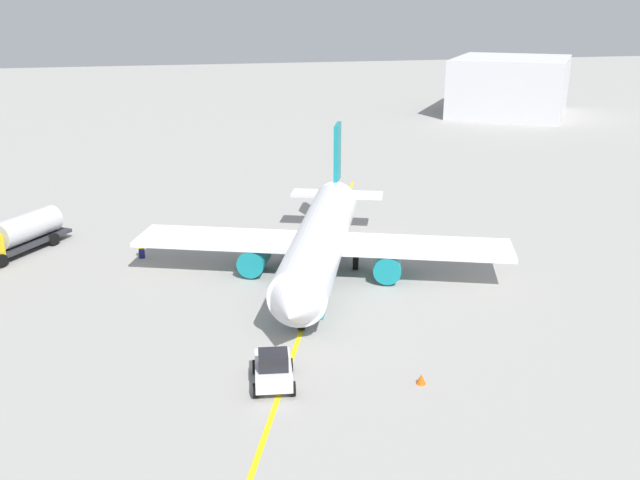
{
  "coord_description": "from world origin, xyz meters",
  "views": [
    {
      "loc": [
        49.17,
        -11.81,
        20.14
      ],
      "look_at": [
        0.0,
        0.0,
        3.0
      ],
      "focal_mm": 39.45,
      "sensor_mm": 36.0,
      "label": 1
    }
  ],
  "objects_px": {
    "fuel_tanker": "(18,234)",
    "pushback_tug": "(273,369)",
    "refueling_worker": "(141,249)",
    "airplane": "(321,242)",
    "safety_cone_nose": "(421,379)"
  },
  "relations": [
    {
      "from": "fuel_tanker",
      "to": "pushback_tug",
      "type": "relative_size",
      "value": 2.39
    },
    {
      "from": "pushback_tug",
      "to": "safety_cone_nose",
      "type": "height_order",
      "value": "pushback_tug"
    },
    {
      "from": "airplane",
      "to": "fuel_tanker",
      "type": "bearing_deg",
      "value": -114.67
    },
    {
      "from": "fuel_tanker",
      "to": "safety_cone_nose",
      "type": "height_order",
      "value": "fuel_tanker"
    },
    {
      "from": "airplane",
      "to": "pushback_tug",
      "type": "xyz_separation_m",
      "value": [
        15.6,
        -6.46,
        -1.71
      ]
    },
    {
      "from": "airplane",
      "to": "fuel_tanker",
      "type": "distance_m",
      "value": 25.95
    },
    {
      "from": "fuel_tanker",
      "to": "safety_cone_nose",
      "type": "bearing_deg",
      "value": 41.65
    },
    {
      "from": "safety_cone_nose",
      "to": "fuel_tanker",
      "type": "bearing_deg",
      "value": -138.35
    },
    {
      "from": "fuel_tanker",
      "to": "pushback_tug",
      "type": "bearing_deg",
      "value": 32.91
    },
    {
      "from": "fuel_tanker",
      "to": "refueling_worker",
      "type": "relative_size",
      "value": 5.36
    },
    {
      "from": "refueling_worker",
      "to": "safety_cone_nose",
      "type": "height_order",
      "value": "refueling_worker"
    },
    {
      "from": "fuel_tanker",
      "to": "pushback_tug",
      "type": "distance_m",
      "value": 31.49
    },
    {
      "from": "safety_cone_nose",
      "to": "refueling_worker",
      "type": "bearing_deg",
      "value": -148.35
    },
    {
      "from": "pushback_tug",
      "to": "refueling_worker",
      "type": "relative_size",
      "value": 2.25
    },
    {
      "from": "fuel_tanker",
      "to": "refueling_worker",
      "type": "bearing_deg",
      "value": 69.55
    }
  ]
}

